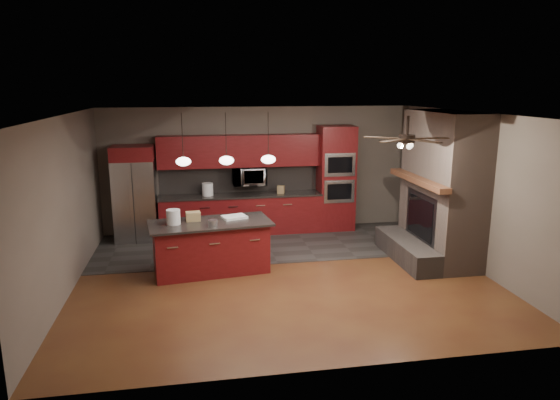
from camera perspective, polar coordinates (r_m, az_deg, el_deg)
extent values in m
plane|color=brown|center=(8.84, 0.39, -8.65)|extent=(7.00, 7.00, 0.00)
cube|color=white|center=(8.23, 0.42, 9.79)|extent=(7.00, 6.00, 0.02)
cube|color=#6A5E55|center=(11.33, -2.31, 3.53)|extent=(7.00, 0.02, 2.80)
cube|color=#6A5E55|center=(9.67, 21.27, 1.00)|extent=(0.02, 6.00, 2.80)
cube|color=#6A5E55|center=(8.54, -23.39, -0.67)|extent=(0.02, 6.00, 2.80)
cube|color=#302E2C|center=(10.51, -1.37, -5.06)|extent=(7.00, 2.40, 0.01)
cube|color=#715C50|center=(9.81, 18.08, 1.42)|extent=(0.80, 2.00, 2.80)
cube|color=#463E39|center=(9.83, 14.22, -5.56)|extent=(0.50, 2.00, 0.40)
cube|color=#2D2D30|center=(9.77, 15.87, -1.95)|extent=(0.05, 1.20, 0.95)
cube|color=black|center=(9.76, 15.74, -1.96)|extent=(0.02, 1.00, 0.75)
cube|color=brown|center=(9.56, 15.49, 2.21)|extent=(0.22, 2.10, 0.10)
cube|color=maroon|center=(11.19, -4.47, -1.70)|extent=(3.55, 0.60, 0.86)
cube|color=black|center=(11.09, -4.51, 0.55)|extent=(3.59, 0.64, 0.04)
cube|color=black|center=(11.30, -4.68, 2.44)|extent=(3.55, 0.03, 0.60)
cube|color=maroon|center=(11.04, -4.67, 5.61)|extent=(3.55, 0.35, 0.70)
cube|color=maroon|center=(11.43, 6.39, 2.47)|extent=(0.80, 0.60, 2.38)
cube|color=silver|center=(11.19, 6.79, 0.98)|extent=(0.70, 0.03, 0.52)
cube|color=black|center=(11.17, 6.82, 0.96)|extent=(0.55, 0.02, 0.35)
cube|color=silver|center=(11.08, 6.87, 4.01)|extent=(0.70, 0.03, 0.52)
cube|color=black|center=(11.06, 6.90, 4.00)|extent=(0.55, 0.02, 0.35)
imported|color=silver|center=(11.07, -3.55, 2.77)|extent=(0.73, 0.41, 0.50)
cube|color=silver|center=(11.04, -16.19, -0.06)|extent=(0.87, 0.72, 1.73)
cube|color=#2D2D30|center=(10.68, -16.39, -0.49)|extent=(0.02, 0.02, 1.71)
cube|color=silver|center=(10.68, -16.94, -0.25)|extent=(0.03, 0.03, 0.87)
cube|color=silver|center=(10.65, -15.88, -0.21)|extent=(0.03, 0.03, 0.87)
cube|color=maroon|center=(10.86, -16.52, 5.17)|extent=(0.87, 0.72, 0.30)
cube|color=maroon|center=(8.97, -7.89, -5.45)|extent=(2.05, 1.06, 0.88)
cube|color=black|center=(8.84, -7.98, -2.62)|extent=(2.22, 1.23, 0.04)
cylinder|color=silver|center=(8.77, -12.09, -1.91)|extent=(0.28, 0.28, 0.26)
cylinder|color=#ABACB0|center=(8.56, -7.69, -2.61)|extent=(0.21, 0.21, 0.11)
cube|color=white|center=(9.03, -5.25, -1.94)|extent=(0.49, 0.41, 0.04)
cube|color=#9E8251|center=(8.94, -9.90, -1.84)|extent=(0.26, 0.20, 0.16)
cylinder|color=white|center=(11.01, -8.28, 1.21)|extent=(0.27, 0.27, 0.28)
cube|color=olive|center=(11.13, 0.10, 1.21)|extent=(0.19, 0.17, 0.17)
cylinder|color=black|center=(8.83, -11.11, 7.23)|extent=(0.01, 0.01, 0.78)
ellipsoid|color=white|center=(8.88, -10.98, 4.34)|extent=(0.26, 0.26, 0.16)
cylinder|color=black|center=(8.84, -6.21, 7.40)|extent=(0.01, 0.01, 0.78)
ellipsoid|color=white|center=(8.90, -6.14, 4.52)|extent=(0.26, 0.26, 0.16)
cylinder|color=black|center=(8.92, -1.35, 7.52)|extent=(0.01, 0.01, 0.78)
ellipsoid|color=white|center=(8.98, -1.34, 4.66)|extent=(0.26, 0.26, 0.16)
cylinder|color=black|center=(8.01, 14.39, 8.23)|extent=(0.04, 0.04, 0.30)
cylinder|color=black|center=(8.02, 14.31, 6.80)|extent=(0.24, 0.24, 0.12)
cube|color=#342114|center=(8.19, 16.76, 6.77)|extent=(0.60, 0.12, 0.01)
cube|color=#342114|center=(8.40, 14.05, 7.08)|extent=(0.30, 0.61, 0.01)
cube|color=#342114|center=(8.11, 11.67, 7.00)|extent=(0.56, 0.45, 0.01)
cube|color=#342114|center=(7.70, 12.88, 6.63)|extent=(0.56, 0.45, 0.01)
cube|color=#342114|center=(7.75, 16.20, 6.49)|extent=(0.30, 0.61, 0.01)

